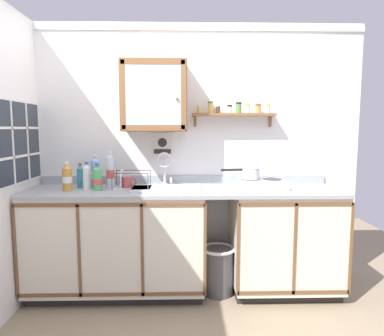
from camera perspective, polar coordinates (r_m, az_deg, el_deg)
name	(u,v)px	position (r m, az deg, el deg)	size (l,w,h in m)	color
floor	(185,313)	(3.02, -1.12, -22.83)	(5.76, 5.76, 0.00)	gray
back_wall	(185,154)	(3.34, -1.23, 2.35)	(3.36, 0.07, 2.45)	white
lower_cabinet_run	(118,243)	(3.23, -12.11, -11.96)	(1.54, 0.61, 0.92)	black
lower_cabinet_run_right	(284,241)	(3.30, 14.90, -11.62)	(0.95, 0.61, 0.92)	black
countertop	(185,191)	(3.05, -1.20, -3.78)	(2.72, 0.64, 0.03)	#9EA3A8
backsplash	(185,180)	(3.33, -1.22, -1.94)	(2.72, 0.02, 0.08)	#9EA3A8
sink	(166,191)	(3.09, -4.28, -3.80)	(0.60, 0.45, 0.43)	silver
hot_plate_stove	(262,184)	(3.12, 11.47, -2.63)	(0.41, 0.28, 0.09)	silver
saucepan	(250,173)	(3.10, 9.57, -0.77)	(0.35, 0.16, 0.10)	silver
bottle_detergent_teal_0	(80,177)	(3.27, -17.92, -1.38)	(0.06, 0.06, 0.22)	teal
bottle_opaque_white_1	(87,177)	(3.17, -16.95, -1.41)	(0.07, 0.07, 0.24)	white
bottle_soda_green_2	(97,179)	(3.09, -15.33, -1.70)	(0.08, 0.08, 0.23)	#4CB266
bottle_water_clear_3	(110,171)	(3.21, -13.31, -0.51)	(0.07, 0.07, 0.33)	silver
bottle_juice_amber_4	(67,178)	(3.14, -19.90, -1.55)	(0.08, 0.08, 0.25)	gold
bottle_water_blue_5	(95,173)	(3.25, -15.64, -0.73)	(0.08, 0.08, 0.30)	#8CB7E0
dish_rack	(130,186)	(3.12, -10.17, -2.86)	(0.33, 0.23, 0.17)	#B2B2B7
mug	(128,183)	(3.11, -10.55, -2.41)	(0.12, 0.08, 0.11)	#B24C47
wall_cabinet	(155,97)	(3.17, -6.18, 11.64)	(0.58, 0.35, 0.62)	brown
spice_shelf	(234,113)	(3.28, 7.02, 9.06)	(0.77, 0.14, 0.23)	brown
warning_sign	(162,146)	(3.31, -4.91, 3.66)	(0.19, 0.01, 0.24)	silver
window	(19,142)	(3.20, -26.66, 3.85)	(0.03, 0.79, 0.70)	#262D38
trash_bin	(218,269)	(3.23, 4.32, -16.34)	(0.30, 0.30, 0.43)	#4C4C51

